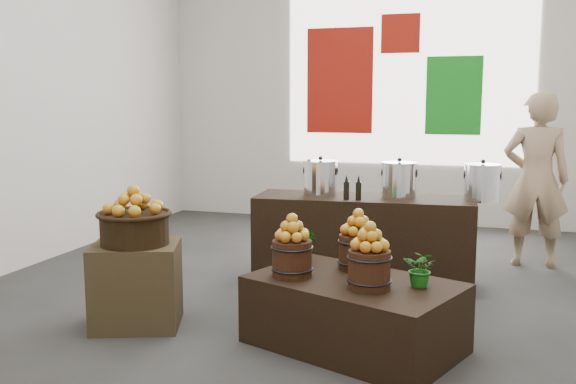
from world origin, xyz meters
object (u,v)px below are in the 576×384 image
(crate, at_px, (137,285))
(shopper, at_px, (536,180))
(wicker_basket, at_px, (135,229))
(stock_pot_right, at_px, (482,184))
(stock_pot_left, at_px, (320,179))
(stock_pot_center, at_px, (399,181))
(counter, at_px, (363,240))
(display_table, at_px, (354,314))

(crate, distance_m, shopper, 4.00)
(wicker_basket, height_order, stock_pot_right, stock_pot_right)
(stock_pot_left, relative_size, stock_pot_center, 1.00)
(counter, height_order, stock_pot_center, stock_pot_center)
(stock_pot_left, bearing_deg, counter, 4.43)
(display_table, relative_size, counter, 0.69)
(stock_pot_left, bearing_deg, shopper, 30.86)
(stock_pot_right, height_order, shopper, shopper)
(wicker_basket, distance_m, shopper, 3.96)
(stock_pot_center, bearing_deg, wicker_basket, -136.11)
(stock_pot_center, height_order, stock_pot_right, same)
(stock_pot_right, bearing_deg, wicker_basket, -144.93)
(crate, xyz_separation_m, stock_pot_right, (2.39, 1.68, 0.63))
(stock_pot_right, bearing_deg, counter, -175.57)
(counter, bearing_deg, display_table, -85.90)
(counter, height_order, shopper, shopper)
(crate, relative_size, display_table, 0.46)
(wicker_basket, xyz_separation_m, display_table, (1.61, 0.06, -0.49))
(display_table, bearing_deg, counter, 119.86)
(wicker_basket, bearing_deg, stock_pot_center, 43.89)
(crate, bearing_deg, stock_pot_right, 35.07)
(stock_pot_left, xyz_separation_m, stock_pot_center, (0.70, 0.05, 0.00))
(counter, height_order, stock_pot_left, stock_pot_left)
(stock_pot_right, distance_m, shopper, 1.15)
(shopper, bearing_deg, counter, 33.78)
(stock_pot_left, bearing_deg, display_table, -67.44)
(crate, xyz_separation_m, counter, (1.38, 1.60, 0.09))
(wicker_basket, distance_m, stock_pot_center, 2.35)
(stock_pot_center, bearing_deg, counter, -175.57)
(wicker_basket, bearing_deg, shopper, 43.12)
(counter, relative_size, stock_pot_left, 6.47)
(counter, xyz_separation_m, stock_pot_center, (0.31, 0.02, 0.55))
(shopper, bearing_deg, crate, 40.64)
(shopper, bearing_deg, display_table, 61.66)
(counter, distance_m, stock_pot_center, 0.63)
(shopper, bearing_deg, stock_pot_right, 61.53)
(wicker_basket, height_order, shopper, shopper)
(counter, distance_m, stock_pot_left, 0.67)
(counter, bearing_deg, stock_pot_right, -0.00)
(wicker_basket, distance_m, counter, 2.14)
(display_table, xyz_separation_m, shopper, (1.28, 2.64, 0.64))
(counter, bearing_deg, wicker_basket, -135.21)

